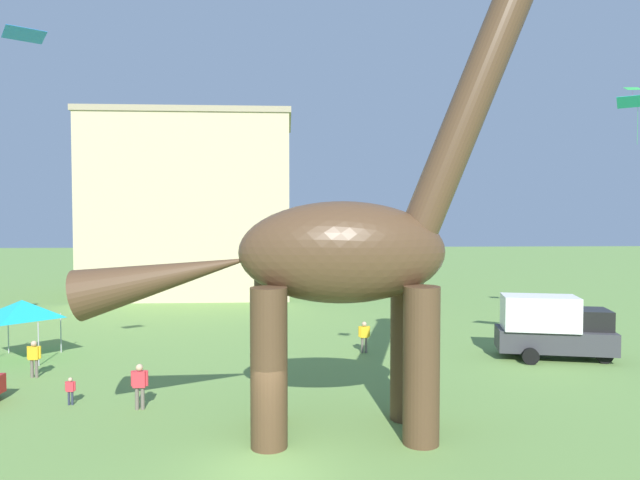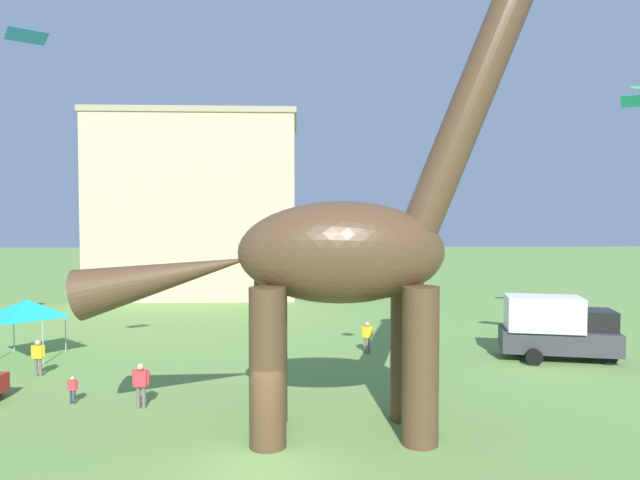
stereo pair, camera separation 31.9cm
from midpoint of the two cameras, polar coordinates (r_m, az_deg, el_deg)
name	(u,v)px [view 2 (the right image)]	position (r m, az deg, el deg)	size (l,w,h in m)	color
ground_plane	(265,471)	(17.38, -4.92, -22.02)	(240.00, 240.00, 0.00)	#6B9347
dinosaur_sculpture	(339,252)	(18.72, 2.43, -1.24)	(15.87, 3.36, 16.59)	#513823
parked_box_truck	(557,327)	(31.26, 22.88, -8.03)	(5.93, 3.33, 3.20)	#38383D
person_vendor_side	(73,387)	(24.37, -23.16, -13.39)	(0.40, 0.18, 1.06)	#2D3347
person_near_flyer	(38,354)	(28.91, -26.10, -10.23)	(0.62, 0.27, 1.65)	#6B6056
person_watching_child	(141,381)	(22.83, -17.11, -13.35)	(0.64, 0.28, 1.71)	#6B6056
person_photographer	(367,334)	(30.47, 5.04, -9.36)	(0.62, 0.27, 1.65)	#6B6056
festival_canopy_tent	(27,308)	(32.51, -27.01, -6.10)	(3.15, 3.15, 3.00)	#B2B2B7
kite_far_right	(639,88)	(37.60, 29.51, 13.13)	(0.89, 0.67, 1.10)	green
kite_mid_right	(27,36)	(23.47, -26.93, 17.74)	(1.61, 1.53, 0.21)	#287AE5
kite_drifting	(436,218)	(40.80, 11.71, 2.13)	(1.59, 1.98, 0.38)	pink
background_building_block	(199,206)	(54.23, -11.81, 3.35)	(18.11, 11.71, 16.37)	#CCB78E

